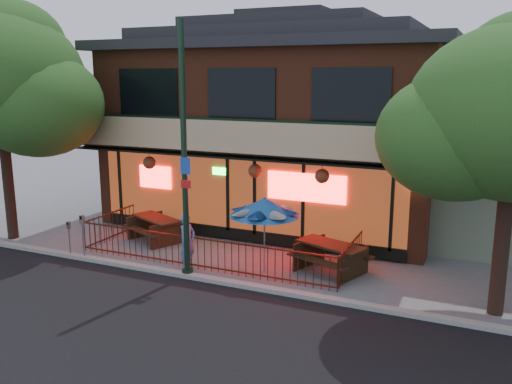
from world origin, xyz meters
TOP-DOWN VIEW (x-y plane):
  - ground at (0.00, 0.00)m, footprint 80.00×80.00m
  - asphalt_street at (0.00, -6.00)m, footprint 80.00×11.00m
  - curb at (0.00, -0.50)m, footprint 80.00×0.25m
  - restaurant_building at (0.00, 7.11)m, footprint 12.96×9.49m
  - patio_fence at (0.00, 0.50)m, footprint 8.44×2.62m
  - street_light at (0.00, -0.40)m, footprint 0.43×0.32m
  - street_tree_left at (-7.46, 0.39)m, footprint 5.60×5.60m
  - picnic_table_left at (-2.70, 2.06)m, footprint 2.39×2.16m
  - picnic_table_right at (3.60, 1.57)m, footprint 2.41×2.13m
  - patio_umbrella at (1.87, 0.77)m, footprint 2.00×2.00m
  - pedestrian at (-0.29, 0.10)m, footprint 0.48×0.66m
  - parking_meter_near at (-3.64, -0.48)m, footprint 0.14×0.13m
  - parking_meter_far at (-4.20, -0.48)m, footprint 0.12×0.10m

SIDE VIEW (x-z plane):
  - ground at x=0.00m, z-range 0.00..0.00m
  - asphalt_street at x=0.00m, z-range 0.00..0.00m
  - curb at x=0.00m, z-range 0.00..0.12m
  - picnic_table_left at x=-2.70m, z-range 0.13..0.97m
  - picnic_table_right at x=3.60m, z-range 0.13..0.99m
  - patio_fence at x=0.00m, z-range 0.13..1.13m
  - parking_meter_far at x=-4.20m, z-range 0.21..1.37m
  - pedestrian at x=-0.29m, z-range 0.00..1.66m
  - parking_meter_near at x=-3.64m, z-range 0.25..1.68m
  - patio_umbrella at x=1.87m, z-range 0.81..3.09m
  - street_light at x=0.00m, z-range -0.35..6.65m
  - restaurant_building at x=0.00m, z-range 0.10..8.15m
  - street_tree_left at x=-7.46m, z-range 1.64..9.70m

